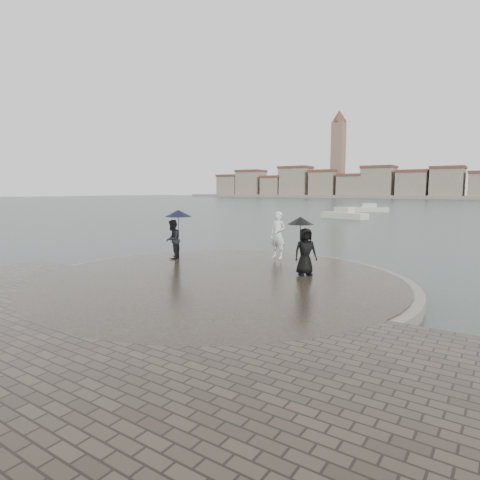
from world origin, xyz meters
The scene contains 8 objects.
ground centered at (0.00, 0.00, 0.00)m, with size 400.00×400.00×0.00m, color #2B3835.
kerb_ring centered at (0.00, 3.50, 0.16)m, with size 12.50×12.50×0.32m, color gray.
quay_tip centered at (0.00, 3.50, 0.18)m, with size 11.90×11.90×0.36m, color #2D261E.
statue centered at (-0.12, 7.82, 1.34)m, with size 0.72×0.47×1.96m, color white.
visitor_left centered at (-3.59, 5.28, 1.52)m, with size 1.28×1.16×2.04m.
visitor_right centered at (2.19, 5.40, 1.42)m, with size 1.15×1.01×1.95m.
far_skyline centered at (-6.29, 160.71, 5.61)m, with size 260.00×20.00×37.00m.
boats centered at (-0.27, 42.11, 0.38)m, with size 29.77×21.95×1.50m.
Camera 1 is at (7.85, -6.86, 3.20)m, focal length 30.00 mm.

